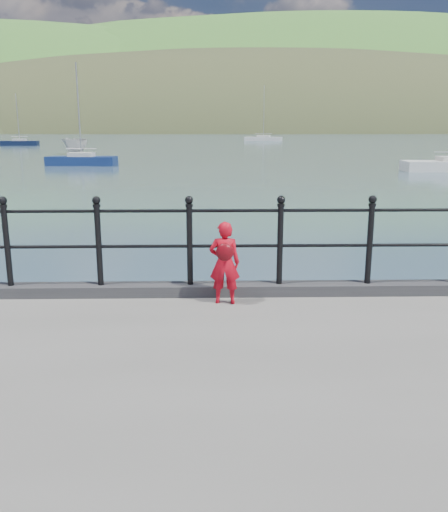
{
  "coord_description": "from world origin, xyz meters",
  "views": [
    {
      "loc": [
        -0.3,
        -7.15,
        3.27
      ],
      "look_at": [
        -0.15,
        -0.2,
        1.55
      ],
      "focal_mm": 38.0,
      "sensor_mm": 36.0,
      "label": 1
    }
  ],
  "objects_px": {
    "child": "(225,262)",
    "sailboat_deep": "(263,139)",
    "launch_white": "(75,146)",
    "sailboat_port": "(82,161)",
    "railing": "(235,235)",
    "sailboat_left": "(20,143)"
  },
  "relations": [
    {
      "from": "sailboat_left",
      "to": "sailboat_port",
      "type": "relative_size",
      "value": 0.95
    },
    {
      "from": "child",
      "to": "launch_white",
      "type": "relative_size",
      "value": 0.24
    },
    {
      "from": "child",
      "to": "sailboat_left",
      "type": "bearing_deg",
      "value": -65.61
    },
    {
      "from": "launch_white",
      "to": "sailboat_port",
      "type": "relative_size",
      "value": 0.57
    },
    {
      "from": "child",
      "to": "sailboat_deep",
      "type": "height_order",
      "value": "sailboat_deep"
    },
    {
      "from": "railing",
      "to": "child",
      "type": "height_order",
      "value": "railing"
    },
    {
      "from": "child",
      "to": "sailboat_deep",
      "type": "xyz_separation_m",
      "value": [
        9.23,
        93.54,
        -1.2
      ]
    },
    {
      "from": "railing",
      "to": "launch_white",
      "type": "relative_size",
      "value": 4.06
    },
    {
      "from": "railing",
      "to": "sailboat_deep",
      "type": "height_order",
      "value": "sailboat_deep"
    },
    {
      "from": "sailboat_left",
      "to": "sailboat_port",
      "type": "distance_m",
      "value": 41.24
    },
    {
      "from": "launch_white",
      "to": "sailboat_left",
      "type": "relative_size",
      "value": 0.6
    },
    {
      "from": "child",
      "to": "sailboat_left",
      "type": "xyz_separation_m",
      "value": [
        -27.84,
        73.64,
        -1.2
      ]
    },
    {
      "from": "launch_white",
      "to": "sailboat_deep",
      "type": "xyz_separation_m",
      "value": [
        23.98,
        40.83,
        -0.52
      ]
    },
    {
      "from": "sailboat_deep",
      "to": "sailboat_left",
      "type": "bearing_deg",
      "value": -140.67
    },
    {
      "from": "railing",
      "to": "sailboat_deep",
      "type": "bearing_deg",
      "value": 84.43
    },
    {
      "from": "launch_white",
      "to": "sailboat_port",
      "type": "xyz_separation_m",
      "value": [
        4.45,
        -16.39,
        -0.52
      ]
    },
    {
      "from": "launch_white",
      "to": "sailboat_port",
      "type": "bearing_deg",
      "value": -63.11
    },
    {
      "from": "sailboat_deep",
      "to": "sailboat_left",
      "type": "xyz_separation_m",
      "value": [
        -37.07,
        -19.9,
        -0.0
      ]
    },
    {
      "from": "railing",
      "to": "sailboat_left",
      "type": "xyz_separation_m",
      "value": [
        -27.99,
        73.29,
        -1.48
      ]
    },
    {
      "from": "child",
      "to": "sailboat_left",
      "type": "distance_m",
      "value": 78.74
    },
    {
      "from": "sailboat_deep",
      "to": "sailboat_port",
      "type": "bearing_deg",
      "value": -97.74
    },
    {
      "from": "railing",
      "to": "launch_white",
      "type": "xyz_separation_m",
      "value": [
        -14.9,
        52.36,
        -0.96
      ]
    }
  ]
}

